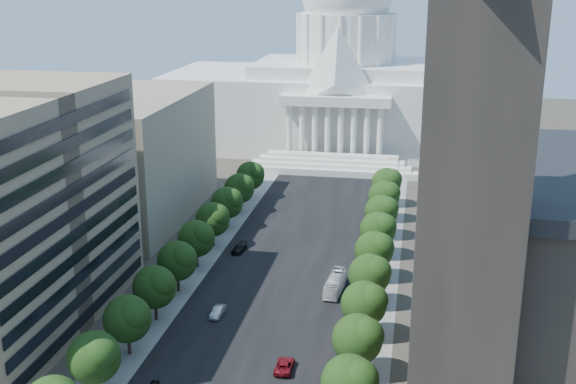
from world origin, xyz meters
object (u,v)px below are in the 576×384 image
Objects in this scene: car_red at (285,366)px; city_bus at (336,283)px; car_silver at (218,312)px; car_dark_b at (239,248)px.

city_bus is (4.27, 29.83, 0.79)m from car_red.
city_bus is (19.18, 14.10, 0.77)m from car_silver.
car_dark_b is (-18.63, 46.01, 0.00)m from car_red.
city_bus is at bearing -28.61° from car_dark_b.
car_dark_b is at bearing 99.62° from car_silver.
car_red is at bearing -43.90° from car_silver.
city_bus is (22.90, -16.18, 0.79)m from car_dark_b.
car_silver is at bearing -139.13° from city_bus.
car_silver reaches higher than car_dark_b.
car_red is 1.04× the size of car_dark_b.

